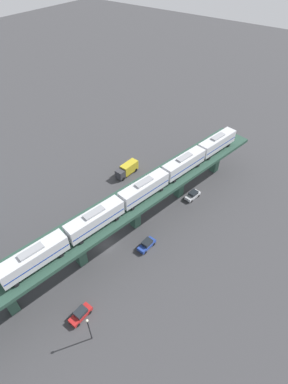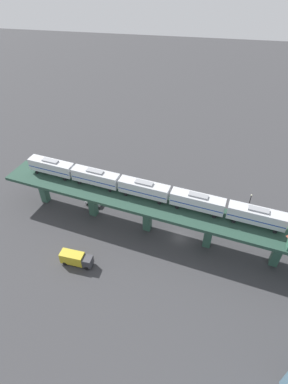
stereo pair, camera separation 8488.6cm
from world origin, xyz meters
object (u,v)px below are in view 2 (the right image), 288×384
object	(u,v)px
street_car_blue	(165,212)
delivery_truck	(76,259)
street_car_red	(241,222)
street_lamp	(249,203)
subway_train	(144,189)
street_car_silver	(93,202)

from	to	relation	value
street_car_blue	delivery_truck	bearing A→B (deg)	-41.67
street_car_red	street_lamp	world-z (taller)	street_lamp
subway_train	street_car_blue	bearing A→B (deg)	131.94
street_car_blue	street_car_silver	distance (m)	19.66
street_car_blue	street_car_red	distance (m)	19.52
street_car_red	delivery_truck	world-z (taller)	delivery_truck
subway_train	delivery_truck	size ratio (longest dim) A/B	8.45
street_car_blue	street_car_silver	world-z (taller)	same
subway_train	street_lamp	bearing A→B (deg)	107.41
street_lamp	street_car_blue	bearing A→B (deg)	-79.70
street_car_blue	street_lamp	bearing A→B (deg)	100.30
subway_train	street_car_silver	distance (m)	18.81
subway_train	street_car_red	xyz separation A→B (m)	(-3.90, 24.28, -10.59)
street_car_red	subway_train	bearing A→B (deg)	-80.88
delivery_truck	street_car_silver	bearing A→B (deg)	-172.84
street_lamp	delivery_truck	bearing A→B (deg)	-58.86
street_car_blue	street_car_red	world-z (taller)	same
subway_train	street_car_blue	size ratio (longest dim) A/B	13.76
street_car_red	street_car_silver	distance (m)	39.18
street_car_silver	street_lamp	bearing A→B (deg)	95.10
street_car_silver	street_lamp	xyz separation A→B (m)	(-3.64, 40.80, 3.17)
street_car_red	street_car_silver	world-z (taller)	same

